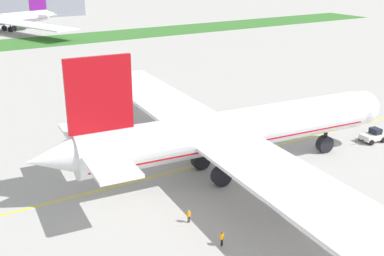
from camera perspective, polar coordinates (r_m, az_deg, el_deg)
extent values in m
plane|color=#ADAAA5|center=(69.26, 5.78, -4.57)|extent=(600.00, 600.00, 0.00)
cube|color=yellow|center=(71.85, 4.09, -3.59)|extent=(280.00, 0.36, 0.01)
cube|color=#38722D|center=(178.57, -18.81, 9.53)|extent=(320.00, 24.00, 0.10)
cylinder|color=white|center=(65.17, 4.93, -0.23)|extent=(43.33, 9.39, 5.53)
cube|color=#B20C14|center=(65.51, 4.91, -1.02)|extent=(41.57, 8.79, 0.66)
sphere|color=white|center=(79.09, 19.40, 2.30)|extent=(5.25, 5.25, 5.25)
cone|color=white|center=(57.15, -16.19, -3.45)|extent=(6.48, 5.23, 4.70)
cube|color=#B20C14|center=(56.12, -10.90, 3.90)|extent=(7.76, 1.25, 8.85)
cube|color=white|center=(62.96, -12.67, -0.57)|extent=(5.51, 9.24, 0.39)
cube|color=white|center=(53.00, -9.70, -4.29)|extent=(5.51, 9.24, 0.39)
cube|color=white|center=(83.34, -4.22, 3.74)|extent=(12.92, 39.40, 0.44)
cube|color=white|center=(48.20, 16.47, -9.43)|extent=(12.92, 39.40, 0.44)
cylinder|color=#B7BABF|center=(76.71, -0.83, 1.07)|extent=(5.51, 3.50, 3.04)
cylinder|color=black|center=(77.82, 0.92, 1.34)|extent=(0.74, 3.22, 3.19)
cylinder|color=#B7BABF|center=(55.51, 11.27, -6.89)|extent=(5.51, 3.50, 3.04)
cylinder|color=black|center=(57.03, 13.39, -6.31)|extent=(0.74, 3.22, 3.19)
cylinder|color=black|center=(75.81, 15.50, -1.08)|extent=(0.58, 0.58, 2.14)
cylinder|color=black|center=(76.18, 15.43, -1.84)|extent=(2.72, 1.41, 2.63)
cylinder|color=black|center=(67.34, 1.05, -2.99)|extent=(0.58, 0.58, 2.14)
cylinder|color=black|center=(67.76, 1.05, -3.82)|extent=(2.72, 1.41, 2.63)
cylinder|color=black|center=(62.67, 3.50, -4.81)|extent=(0.58, 0.58, 2.14)
cylinder|color=black|center=(63.13, 3.48, -5.70)|extent=(2.72, 1.41, 2.63)
cube|color=black|center=(78.32, 19.02, 2.71)|extent=(2.30, 4.31, 1.00)
sphere|color=black|center=(61.12, -9.65, -1.32)|extent=(0.39, 0.39, 0.39)
sphere|color=black|center=(62.48, -5.56, -0.65)|extent=(0.39, 0.39, 0.39)
sphere|color=black|center=(64.16, -1.67, -0.01)|extent=(0.39, 0.39, 0.39)
sphere|color=black|center=(66.12, 2.00, 0.59)|extent=(0.39, 0.39, 0.39)
sphere|color=black|center=(68.35, 5.46, 1.15)|extent=(0.39, 0.39, 0.39)
sphere|color=black|center=(70.82, 8.68, 1.68)|extent=(0.39, 0.39, 0.39)
sphere|color=black|center=(73.50, 11.68, 2.16)|extent=(0.39, 0.39, 0.39)
sphere|color=black|center=(76.37, 14.46, 2.60)|extent=(0.39, 0.39, 0.39)
cube|color=white|center=(82.96, 20.55, -0.96)|extent=(3.88, 2.56, 0.85)
cube|color=black|center=(83.07, 20.88, -0.33)|extent=(1.48, 1.81, 0.90)
cylinder|color=black|center=(81.15, 19.18, -1.45)|extent=(1.80, 0.28, 0.12)
cylinder|color=black|center=(81.49, 20.44, -1.63)|extent=(0.93, 0.43, 0.90)
cylinder|color=black|center=(82.91, 19.34, -1.13)|extent=(0.93, 0.43, 0.90)
cylinder|color=black|center=(83.33, 21.68, -1.33)|extent=(0.93, 0.43, 0.90)
cylinder|color=black|center=(84.71, 20.58, -0.85)|extent=(0.93, 0.43, 0.90)
cylinder|color=black|center=(55.18, -0.31, -10.73)|extent=(0.11, 0.11, 0.79)
cylinder|color=orange|center=(54.93, -0.20, -10.11)|extent=(0.09, 0.09, 0.50)
cylinder|color=black|center=(55.09, -0.47, -10.79)|extent=(0.11, 0.11, 0.79)
cylinder|color=orange|center=(54.69, -0.59, -10.25)|extent=(0.09, 0.09, 0.50)
cube|color=orange|center=(54.80, -0.39, -10.15)|extent=(0.44, 0.27, 0.56)
sphere|color=tan|center=(54.60, -0.39, -9.79)|extent=(0.21, 0.21, 0.21)
cylinder|color=black|center=(51.19, 3.48, -13.40)|extent=(0.12, 0.12, 0.84)
cylinder|color=orange|center=(50.72, 3.40, -12.82)|extent=(0.10, 0.10, 0.53)
cylinder|color=black|center=(51.33, 3.61, -13.30)|extent=(0.12, 0.12, 0.84)
cylinder|color=orange|center=(51.06, 3.72, -12.58)|extent=(0.10, 0.10, 0.53)
cube|color=orange|center=(50.87, 3.56, -12.67)|extent=(0.50, 0.38, 0.59)
sphere|color=brown|center=(50.65, 3.57, -12.27)|extent=(0.23, 0.23, 0.23)
cone|color=white|center=(219.35, -16.46, 12.85)|extent=(5.77, 5.10, 3.72)
cube|color=#661472|center=(215.80, -17.82, 14.06)|extent=(7.62, 3.02, 7.00)
cube|color=white|center=(213.14, -16.81, 12.73)|extent=(6.87, 8.21, 0.31)
cube|color=white|center=(220.39, -18.14, 12.80)|extent=(6.87, 8.21, 0.31)
cube|color=white|center=(189.29, -18.01, 11.46)|extent=(22.17, 40.55, 0.35)
cylinder|color=#B7BABF|center=(196.26, -19.76, 11.14)|extent=(4.72, 3.64, 2.41)
cylinder|color=black|center=(195.20, -20.28, 11.04)|extent=(1.17, 2.51, 2.53)
cylinder|color=black|center=(206.93, -20.69, 11.09)|extent=(0.46, 0.46, 1.70)
cylinder|color=black|center=(207.04, -20.66, 10.86)|extent=(2.27, 1.57, 2.08)
cylinder|color=black|center=(210.88, -21.35, 11.15)|extent=(0.46, 0.46, 1.70)
cylinder|color=black|center=(210.99, -21.32, 10.93)|extent=(2.27, 1.57, 2.08)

